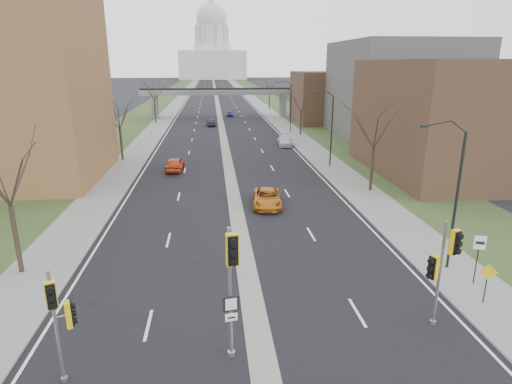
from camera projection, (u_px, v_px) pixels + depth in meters
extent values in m
plane|color=black|center=(260.00, 345.00, 18.44)|extent=(700.00, 700.00, 0.00)
cube|color=black|center=(216.00, 95.00, 161.24)|extent=(20.00, 600.00, 0.01)
cube|color=gray|center=(216.00, 95.00, 161.24)|extent=(1.20, 600.00, 0.02)
cube|color=gray|center=(248.00, 95.00, 162.39)|extent=(4.00, 600.00, 0.12)
cube|color=gray|center=(184.00, 95.00, 160.05)|extent=(4.00, 600.00, 0.12)
cube|color=#2A3E1C|center=(263.00, 95.00, 162.98)|extent=(8.00, 600.00, 0.10)
cube|color=#2A3E1C|center=(168.00, 95.00, 159.47)|extent=(8.00, 600.00, 0.10)
cube|color=#513526|center=(454.00, 118.00, 45.70)|extent=(16.00, 20.00, 12.00)
cube|color=#53504C|center=(397.00, 90.00, 68.50)|extent=(18.00, 22.00, 15.00)
cube|color=#513526|center=(330.00, 97.00, 85.78)|extent=(14.00, 14.00, 10.00)
cube|color=slate|center=(155.00, 107.00, 92.51)|extent=(1.20, 2.50, 5.00)
cube|color=slate|center=(283.00, 106.00, 95.24)|extent=(1.20, 2.50, 5.00)
cube|color=slate|center=(219.00, 92.00, 93.00)|extent=(34.00, 3.00, 1.00)
cube|color=black|center=(219.00, 89.00, 92.80)|extent=(34.00, 0.15, 0.50)
cube|color=beige|center=(213.00, 65.00, 320.18)|extent=(48.00, 42.00, 20.00)
cube|color=beige|center=(212.00, 48.00, 316.70)|extent=(26.00, 26.00, 5.00)
cylinder|color=beige|center=(212.00, 35.00, 314.09)|extent=(22.00, 22.00, 14.00)
sphere|color=beige|center=(211.00, 19.00, 310.90)|extent=(22.00, 22.00, 22.00)
cylinder|color=beige|center=(211.00, 2.00, 307.56)|extent=(3.60, 3.60, 4.50)
cylinder|color=black|center=(456.00, 203.00, 24.11)|extent=(0.16, 0.16, 8.00)
cube|color=black|center=(426.00, 126.00, 22.62)|extent=(0.45, 0.18, 0.14)
cylinder|color=black|center=(331.00, 132.00, 48.86)|extent=(0.16, 0.16, 8.00)
cube|color=black|center=(313.00, 93.00, 47.37)|extent=(0.45, 0.18, 0.14)
cylinder|color=black|center=(291.00, 109.00, 73.61)|extent=(0.16, 0.16, 8.00)
cube|color=black|center=(278.00, 83.00, 72.13)|extent=(0.45, 0.18, 0.14)
cylinder|color=#382B21|center=(16.00, 239.00, 24.17)|extent=(0.28, 0.28, 4.00)
cylinder|color=#382B21|center=(121.00, 145.00, 52.77)|extent=(0.28, 0.28, 3.75)
cylinder|color=#382B21|center=(155.00, 112.00, 85.06)|extent=(0.28, 0.28, 4.25)
cylinder|color=#382B21|center=(372.00, 169.00, 40.04)|extent=(0.28, 0.28, 4.00)
cylinder|color=#382B21|center=(301.00, 124.00, 71.53)|extent=(0.28, 0.28, 3.50)
cylinder|color=#382B21|center=(269.00, 101.00, 109.50)|extent=(0.28, 0.28, 4.25)
cylinder|color=gray|center=(57.00, 328.00, 15.71)|extent=(0.13, 0.13, 4.66)
cylinder|color=gray|center=(64.00, 379.00, 16.36)|extent=(0.25, 0.25, 0.18)
cube|color=gold|center=(51.00, 295.00, 14.86)|extent=(0.48, 0.47, 1.03)
cube|color=gold|center=(68.00, 315.00, 15.77)|extent=(0.47, 0.48, 1.03)
cylinder|color=gray|center=(230.00, 295.00, 16.95)|extent=(0.15, 0.15, 5.74)
cylinder|color=gray|center=(231.00, 354.00, 17.75)|extent=(0.31, 0.31, 0.22)
cube|color=gold|center=(232.00, 249.00, 15.80)|extent=(0.53, 0.51, 1.27)
cube|color=black|center=(230.00, 302.00, 17.05)|extent=(0.66, 0.15, 0.66)
cube|color=silver|center=(231.00, 315.00, 17.22)|extent=(0.50, 0.12, 0.33)
cylinder|color=gray|center=(439.00, 275.00, 19.19)|extent=(0.14, 0.14, 5.13)
cylinder|color=gray|center=(433.00, 322.00, 19.91)|extent=(0.28, 0.28, 0.20)
cube|color=gold|center=(455.00, 242.00, 18.27)|extent=(0.54, 0.53, 1.13)
cube|color=gold|center=(433.00, 267.00, 18.81)|extent=(0.53, 0.54, 1.13)
cylinder|color=black|center=(476.00, 263.00, 23.04)|extent=(0.07, 0.07, 2.42)
cube|color=silver|center=(480.00, 243.00, 22.69)|extent=(0.58, 0.23, 0.77)
cylinder|color=black|center=(485.00, 287.00, 21.26)|extent=(0.06, 0.06, 1.72)
cube|color=#E3B50C|center=(488.00, 272.00, 21.01)|extent=(0.79, 0.35, 0.84)
imported|color=red|center=(175.00, 164.00, 48.13)|extent=(2.05, 4.62, 1.54)
imported|color=black|center=(211.00, 122.00, 82.30)|extent=(1.89, 4.20, 1.34)
imported|color=#B86313|center=(267.00, 198.00, 36.24)|extent=(2.87, 5.32, 1.42)
imported|color=#BBBCC3|center=(285.00, 140.00, 62.79)|extent=(2.43, 5.21, 1.47)
imported|color=navy|center=(230.00, 114.00, 97.21)|extent=(1.60, 3.66, 1.23)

